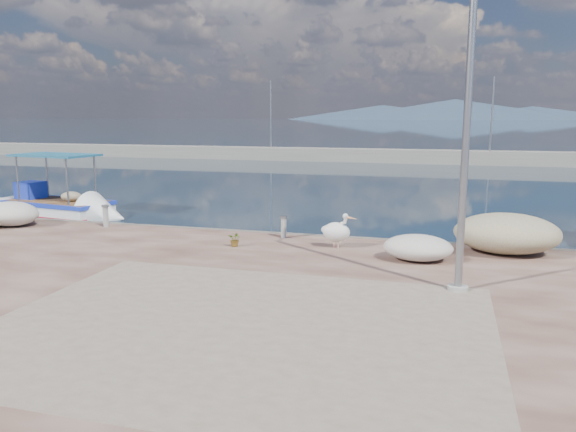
% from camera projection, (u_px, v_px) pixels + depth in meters
% --- Properties ---
extents(ground, '(1400.00, 1400.00, 0.00)m').
position_uv_depth(ground, '(244.00, 297.00, 13.32)').
color(ground, '#162635').
rests_on(ground, ground).
extents(quay, '(44.00, 22.00, 0.50)m').
position_uv_depth(quay, '(91.00, 415.00, 7.60)').
color(quay, '#492920').
rests_on(quay, ground).
extents(quay_patch, '(9.00, 7.00, 0.01)m').
position_uv_depth(quay_patch, '(238.00, 326.00, 10.12)').
color(quay_patch, gray).
rests_on(quay_patch, quay).
extents(breakwater, '(120.00, 2.20, 7.50)m').
position_uv_depth(breakwater, '(396.00, 156.00, 51.09)').
color(breakwater, gray).
rests_on(breakwater, ground).
extents(mountains, '(370.00, 280.00, 22.00)m').
position_uv_depth(mountains, '(450.00, 111.00, 625.87)').
color(mountains, '#28384C').
rests_on(mountains, ground).
extents(boat_left, '(6.61, 2.98, 3.07)m').
position_uv_depth(boat_left, '(58.00, 209.00, 24.34)').
color(boat_left, white).
rests_on(boat_left, ground).
extents(pelican, '(1.08, 0.67, 1.03)m').
position_uv_depth(pelican, '(337.00, 231.00, 16.03)').
color(pelican, tan).
rests_on(pelican, quay).
extents(lamp_post, '(0.44, 0.96, 7.00)m').
position_uv_depth(lamp_post, '(466.00, 138.00, 11.65)').
color(lamp_post, gray).
rests_on(lamp_post, quay).
extents(bollard_near, '(0.23, 0.23, 0.69)m').
position_uv_depth(bollard_near, '(284.00, 226.00, 17.38)').
color(bollard_near, gray).
rests_on(bollard_near, quay).
extents(bollard_far, '(0.25, 0.25, 0.75)m').
position_uv_depth(bollard_far, '(106.00, 215.00, 19.08)').
color(bollard_far, gray).
rests_on(bollard_far, quay).
extents(potted_plant, '(0.45, 0.41, 0.43)m').
position_uv_depth(potted_plant, '(235.00, 239.00, 16.25)').
color(potted_plant, '#33722D').
rests_on(potted_plant, quay).
extents(net_pile_d, '(1.80, 1.35, 0.68)m').
position_uv_depth(net_pile_d, '(418.00, 248.00, 14.69)').
color(net_pile_d, silver).
rests_on(net_pile_d, quay).
extents(net_pile_c, '(2.83, 2.02, 1.11)m').
position_uv_depth(net_pile_c, '(507.00, 233.00, 15.42)').
color(net_pile_c, '#C2B990').
rests_on(net_pile_c, quay).
extents(net_pile_a, '(2.05, 1.49, 0.84)m').
position_uv_depth(net_pile_a, '(10.00, 214.00, 19.28)').
color(net_pile_a, silver).
rests_on(net_pile_a, quay).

